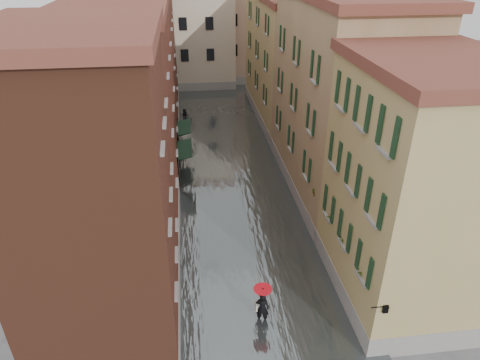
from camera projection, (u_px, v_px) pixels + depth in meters
ground at (254, 275)px, 23.30m from camera, size 120.00×120.00×0.00m
floodwater at (229, 166)px, 34.55m from camera, size 10.00×60.00×0.20m
building_left_near at (96, 201)px, 17.66m from camera, size 6.00×8.00×13.00m
building_left_mid at (126, 115)px, 27.34m from camera, size 6.00×14.00×12.50m
building_left_far at (142, 52)px, 40.02m from camera, size 6.00×16.00×14.00m
building_right_near at (413, 194)px, 19.57m from camera, size 6.00×8.00×11.50m
building_right_mid at (337, 102)px, 28.77m from camera, size 6.00×14.00×13.00m
building_right_far at (287, 61)px, 42.17m from camera, size 6.00×16.00×11.50m
building_end_cream at (183, 31)px, 52.88m from camera, size 12.00×9.00×13.00m
building_end_pink at (253, 31)px, 55.85m from camera, size 10.00×9.00×12.00m
awning_near at (184, 150)px, 31.66m from camera, size 1.09×3.37×2.80m
awning_far at (183, 128)px, 35.46m from camera, size 1.09×3.32×2.80m
wall_lantern at (385, 308)px, 17.12m from camera, size 0.71×0.22×0.35m
window_planters at (338, 223)px, 21.48m from camera, size 0.59×8.03×0.84m
pedestrian_main at (262, 303)px, 19.82m from camera, size 0.90×0.90×2.06m
pedestrian_far at (185, 116)px, 42.66m from camera, size 0.84×0.69×1.57m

